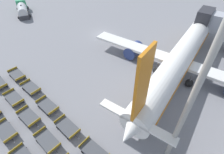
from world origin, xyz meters
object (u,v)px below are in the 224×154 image
Objects in this scene: airplane at (181,57)px; baggage_dolly_row_mid_b_col_a at (17,75)px; baggage_dolly_row_near_col_c at (6,131)px; baggage_dolly_row_mid_a_col_d at (47,141)px; baggage_dolly_row_mid_b_col_c at (48,106)px; fuel_tanker_primary at (23,10)px; baggage_dolly_row_mid_a_col_c at (29,117)px; baggage_dolly_row_mid_b_col_b at (31,88)px; baggage_dolly_row_mid_b_col_e at (94,152)px; baggage_dolly_row_mid_a_col_b at (14,98)px; baggage_dolly_row_mid_b_col_d at (67,127)px.

airplane reaches higher than baggage_dolly_row_mid_b_col_a.
baggage_dolly_row_near_col_c is 5.37m from baggage_dolly_row_mid_a_col_d.
baggage_dolly_row_mid_b_col_c is (0.33, 5.38, 0.00)m from baggage_dolly_row_near_col_c.
fuel_tanker_primary reaches higher than baggage_dolly_row_mid_a_col_c.
baggage_dolly_row_mid_a_col_d is (4.67, 2.65, 0.00)m from baggage_dolly_row_near_col_c.
baggage_dolly_row_mid_b_col_b is 1.00× the size of baggage_dolly_row_mid_b_col_e.
airplane is 25.63m from baggage_dolly_row_mid_a_col_b.
baggage_dolly_row_mid_a_col_c and baggage_dolly_row_mid_b_col_c have the same top height.
airplane is at bearing 46.22° from baggage_dolly_row_mid_b_col_a.
fuel_tanker_primary reaches higher than baggage_dolly_row_mid_b_col_c.
airplane is 19.95m from baggage_dolly_row_mid_b_col_d.
baggage_dolly_row_near_col_c is 1.00× the size of baggage_dolly_row_mid_a_col_b.
baggage_dolly_row_mid_a_col_d is at bearing 29.56° from baggage_dolly_row_near_col_c.
airplane reaches higher than baggage_dolly_row_mid_b_col_e.
baggage_dolly_row_mid_b_col_d is (9.22, 2.27, 0.00)m from baggage_dolly_row_mid_a_col_b.
baggage_dolly_row_mid_b_col_b is at bearing 162.36° from baggage_dolly_row_mid_a_col_d.
baggage_dolly_row_mid_a_col_d is 5.49m from baggage_dolly_row_mid_b_col_e.
baggage_dolly_row_mid_b_col_c is at bearing 27.79° from baggage_dolly_row_mid_a_col_b.
baggage_dolly_row_mid_a_col_c and baggage_dolly_row_mid_b_col_e have the same top height.
baggage_dolly_row_mid_b_col_b is at bearing -24.74° from fuel_tanker_primary.
baggage_dolly_row_mid_a_col_d is (8.98, -0.29, 0.00)m from baggage_dolly_row_mid_a_col_b.
baggage_dolly_row_mid_b_col_a is 1.00× the size of baggage_dolly_row_mid_b_col_e.
baggage_dolly_row_mid_b_col_c is at bearing 147.84° from baggage_dolly_row_mid_a_col_d.
baggage_dolly_row_mid_b_col_a is (-8.89, 5.51, 0.00)m from baggage_dolly_row_near_col_c.
baggage_dolly_row_near_col_c and baggage_dolly_row_mid_b_col_e have the same top height.
baggage_dolly_row_mid_a_col_d is 2.57m from baggage_dolly_row_mid_b_col_d.
airplane is 9.29× the size of baggage_dolly_row_mid_b_col_a.
baggage_dolly_row_mid_a_col_c is 1.01× the size of baggage_dolly_row_mid_b_col_d.
baggage_dolly_row_mid_b_col_c is at bearing 177.83° from baggage_dolly_row_mid_b_col_d.
baggage_dolly_row_mid_b_col_a and baggage_dolly_row_mid_b_col_b have the same top height.
baggage_dolly_row_mid_a_col_b and baggage_dolly_row_mid_b_col_b have the same top height.
baggage_dolly_row_mid_b_col_b is at bearing 177.80° from baggage_dolly_row_mid_b_col_c.
baggage_dolly_row_mid_b_col_d is (4.59, -0.17, 0.00)m from baggage_dolly_row_mid_b_col_c.
airplane is at bearing 77.14° from baggage_dolly_row_mid_b_col_d.
baggage_dolly_row_mid_a_col_d and baggage_dolly_row_mid_b_col_e have the same top height.
baggage_dolly_row_mid_b_col_c is at bearing 179.81° from baggage_dolly_row_mid_b_col_e.
baggage_dolly_row_mid_b_col_b is 9.42m from baggage_dolly_row_mid_b_col_d.
baggage_dolly_row_mid_b_col_d is at bearing 84.53° from baggage_dolly_row_mid_a_col_d.
baggage_dolly_row_near_col_c and baggage_dolly_row_mid_b_col_b have the same top height.
fuel_tanker_primary reaches higher than baggage_dolly_row_mid_b_col_a.
airplane reaches higher than fuel_tanker_primary.
baggage_dolly_row_mid_a_col_b is at bearing -166.18° from baggage_dolly_row_mid_b_col_d.
fuel_tanker_primary is at bearing 162.62° from baggage_dolly_row_mid_b_col_e.
baggage_dolly_row_mid_a_col_b is 0.99× the size of baggage_dolly_row_mid_b_col_b.
baggage_dolly_row_mid_b_col_b is (-9.17, 2.92, 0.00)m from baggage_dolly_row_mid_a_col_d.
baggage_dolly_row_mid_a_col_c is 4.55m from baggage_dolly_row_mid_a_col_d.
airplane is at bearing 69.17° from baggage_dolly_row_near_col_c.
baggage_dolly_row_mid_a_col_d is at bearing -1.84° from baggage_dolly_row_mid_a_col_b.
baggage_dolly_row_mid_b_col_e is (4.54, 0.14, 0.00)m from baggage_dolly_row_mid_b_col_d.
baggage_dolly_row_mid_b_col_d and baggage_dolly_row_mid_b_col_e have the same top height.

